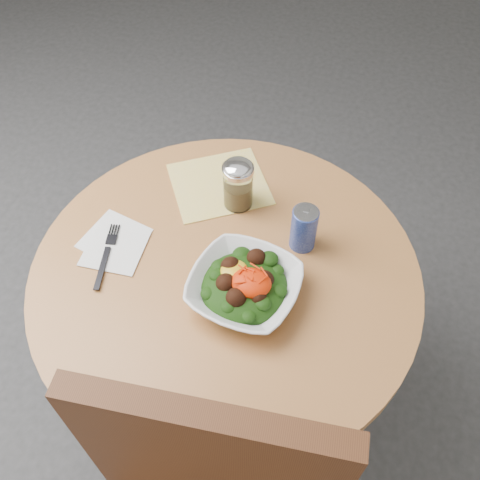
# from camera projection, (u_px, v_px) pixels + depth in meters

# --- Properties ---
(ground) EXTENTS (6.00, 6.00, 0.00)m
(ground) POSITION_uv_depth(u_px,v_px,m) (230.00, 396.00, 1.82)
(ground) COLOR #2E2E31
(ground) RESTS_ON ground
(table) EXTENTS (0.90, 0.90, 0.75)m
(table) POSITION_uv_depth(u_px,v_px,m) (227.00, 313.00, 1.38)
(table) COLOR black
(table) RESTS_ON ground
(cloth_napkin) EXTENTS (0.32, 0.31, 0.00)m
(cloth_napkin) POSITION_uv_depth(u_px,v_px,m) (219.00, 184.00, 1.40)
(cloth_napkin) COLOR #E2B20B
(cloth_napkin) RESTS_ON table
(paper_napkins) EXTENTS (0.17, 0.18, 0.00)m
(paper_napkins) POSITION_uv_depth(u_px,v_px,m) (115.00, 243.00, 1.27)
(paper_napkins) COLOR silver
(paper_napkins) RESTS_ON table
(salad_bowl) EXTENTS (0.27, 0.27, 0.09)m
(salad_bowl) POSITION_uv_depth(u_px,v_px,m) (245.00, 286.00, 1.16)
(salad_bowl) COLOR silver
(salad_bowl) RESTS_ON table
(fork) EXTENTS (0.05, 0.19, 0.00)m
(fork) POSITION_uv_depth(u_px,v_px,m) (107.00, 254.00, 1.25)
(fork) COLOR black
(fork) RESTS_ON table
(spice_shaker) EXTENTS (0.08, 0.08, 0.14)m
(spice_shaker) POSITION_uv_depth(u_px,v_px,m) (238.00, 185.00, 1.30)
(spice_shaker) COLOR silver
(spice_shaker) RESTS_ON table
(beverage_can) EXTENTS (0.06, 0.06, 0.12)m
(beverage_can) POSITION_uv_depth(u_px,v_px,m) (304.00, 228.00, 1.23)
(beverage_can) COLOR navy
(beverage_can) RESTS_ON table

